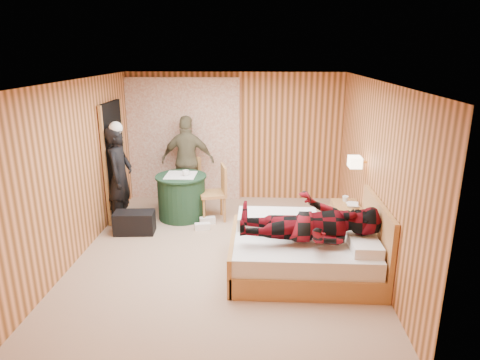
{
  "coord_description": "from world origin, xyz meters",
  "views": [
    {
      "loc": [
        0.53,
        -5.78,
        2.89
      ],
      "look_at": [
        0.22,
        0.26,
        1.05
      ],
      "focal_mm": 32.0,
      "sensor_mm": 36.0,
      "label": 1
    }
  ],
  "objects_px": {
    "wall_lamp": "(355,162)",
    "man_at_table": "(188,161)",
    "chair_far": "(189,177)",
    "nightstand": "(345,221)",
    "bed": "(304,251)",
    "round_table": "(182,196)",
    "man_on_bed": "(310,213)",
    "woman_standing": "(120,176)",
    "chair_near": "(217,189)",
    "duffel_bag": "(135,223)"
  },
  "relations": [
    {
      "from": "wall_lamp",
      "to": "man_at_table",
      "type": "distance_m",
      "value": 3.28
    },
    {
      "from": "wall_lamp",
      "to": "chair_far",
      "type": "bearing_deg",
      "value": 149.98
    },
    {
      "from": "nightstand",
      "to": "chair_far",
      "type": "relative_size",
      "value": 0.63
    },
    {
      "from": "bed",
      "to": "round_table",
      "type": "distance_m",
      "value": 2.74
    },
    {
      "from": "round_table",
      "to": "man_on_bed",
      "type": "bearing_deg",
      "value": -45.85
    },
    {
      "from": "chair_far",
      "to": "woman_standing",
      "type": "xyz_separation_m",
      "value": [
        -0.99,
        -1.04,
        0.31
      ]
    },
    {
      "from": "chair_far",
      "to": "chair_near",
      "type": "height_order",
      "value": "chair_near"
    },
    {
      "from": "chair_near",
      "to": "duffel_bag",
      "type": "relative_size",
      "value": 1.52
    },
    {
      "from": "bed",
      "to": "woman_standing",
      "type": "bearing_deg",
      "value": 152.83
    },
    {
      "from": "chair_near",
      "to": "man_on_bed",
      "type": "distance_m",
      "value": 2.49
    },
    {
      "from": "chair_near",
      "to": "duffel_bag",
      "type": "xyz_separation_m",
      "value": [
        -1.3,
        -0.68,
        -0.39
      ]
    },
    {
      "from": "wall_lamp",
      "to": "duffel_bag",
      "type": "distance_m",
      "value": 3.64
    },
    {
      "from": "man_on_bed",
      "to": "woman_standing",
      "type": "bearing_deg",
      "value": 149.67
    },
    {
      "from": "wall_lamp",
      "to": "nightstand",
      "type": "height_order",
      "value": "wall_lamp"
    },
    {
      "from": "round_table",
      "to": "man_at_table",
      "type": "xyz_separation_m",
      "value": [
        0.0,
        0.75,
        0.46
      ]
    },
    {
      "from": "man_at_table",
      "to": "nightstand",
      "type": "bearing_deg",
      "value": 153.5
    },
    {
      "from": "wall_lamp",
      "to": "man_on_bed",
      "type": "xyz_separation_m",
      "value": [
        -0.77,
        -1.19,
        -0.36
      ]
    },
    {
      "from": "duffel_bag",
      "to": "man_at_table",
      "type": "bearing_deg",
      "value": 61.53
    },
    {
      "from": "round_table",
      "to": "duffel_bag",
      "type": "bearing_deg",
      "value": -132.22
    },
    {
      "from": "round_table",
      "to": "chair_near",
      "type": "relative_size",
      "value": 0.92
    },
    {
      "from": "man_on_bed",
      "to": "wall_lamp",
      "type": "bearing_deg",
      "value": 56.94
    },
    {
      "from": "round_table",
      "to": "chair_near",
      "type": "bearing_deg",
      "value": -4.04
    },
    {
      "from": "duffel_bag",
      "to": "man_on_bed",
      "type": "xyz_separation_m",
      "value": [
        2.68,
        -1.36,
        0.76
      ]
    },
    {
      "from": "chair_far",
      "to": "chair_near",
      "type": "bearing_deg",
      "value": -36.38
    },
    {
      "from": "wall_lamp",
      "to": "chair_near",
      "type": "height_order",
      "value": "wall_lamp"
    },
    {
      "from": "nightstand",
      "to": "chair_far",
      "type": "bearing_deg",
      "value": 152.14
    },
    {
      "from": "nightstand",
      "to": "man_at_table",
      "type": "xyz_separation_m",
      "value": [
        -2.76,
        1.49,
        0.57
      ]
    },
    {
      "from": "nightstand",
      "to": "wall_lamp",
      "type": "bearing_deg",
      "value": -74.84
    },
    {
      "from": "chair_near",
      "to": "man_on_bed",
      "type": "xyz_separation_m",
      "value": [
        1.38,
        -2.04,
        0.37
      ]
    },
    {
      "from": "bed",
      "to": "woman_standing",
      "type": "relative_size",
      "value": 1.15
    },
    {
      "from": "duffel_bag",
      "to": "chair_near",
      "type": "bearing_deg",
      "value": 23.01
    },
    {
      "from": "wall_lamp",
      "to": "nightstand",
      "type": "bearing_deg",
      "value": 105.16
    },
    {
      "from": "bed",
      "to": "round_table",
      "type": "xyz_separation_m",
      "value": [
        -2.01,
        1.86,
        0.1
      ]
    },
    {
      "from": "nightstand",
      "to": "round_table",
      "type": "bearing_deg",
      "value": 164.96
    },
    {
      "from": "chair_far",
      "to": "woman_standing",
      "type": "relative_size",
      "value": 0.55
    },
    {
      "from": "man_at_table",
      "to": "bed",
      "type": "bearing_deg",
      "value": 129.43
    },
    {
      "from": "man_at_table",
      "to": "chair_near",
      "type": "bearing_deg",
      "value": 130.99
    },
    {
      "from": "woman_standing",
      "to": "man_on_bed",
      "type": "height_order",
      "value": "man_on_bed"
    },
    {
      "from": "chair_near",
      "to": "man_at_table",
      "type": "bearing_deg",
      "value": -155.12
    },
    {
      "from": "bed",
      "to": "chair_far",
      "type": "relative_size",
      "value": 2.1
    },
    {
      "from": "round_table",
      "to": "duffel_bag",
      "type": "xyz_separation_m",
      "value": [
        -0.66,
        -0.72,
        -0.22
      ]
    },
    {
      "from": "chair_near",
      "to": "man_at_table",
      "type": "distance_m",
      "value": 1.07
    },
    {
      "from": "duffel_bag",
      "to": "man_on_bed",
      "type": "relative_size",
      "value": 0.36
    },
    {
      "from": "bed",
      "to": "man_at_table",
      "type": "distance_m",
      "value": 3.34
    },
    {
      "from": "man_at_table",
      "to": "woman_standing",
      "type": "bearing_deg",
      "value": 50.04
    },
    {
      "from": "man_at_table",
      "to": "man_on_bed",
      "type": "relative_size",
      "value": 0.97
    },
    {
      "from": "chair_near",
      "to": "duffel_bag",
      "type": "bearing_deg",
      "value": -76.7
    },
    {
      "from": "duffel_bag",
      "to": "man_at_table",
      "type": "xyz_separation_m",
      "value": [
        0.66,
        1.48,
        0.68
      ]
    },
    {
      "from": "nightstand",
      "to": "duffel_bag",
      "type": "distance_m",
      "value": 3.42
    },
    {
      "from": "chair_far",
      "to": "man_on_bed",
      "type": "relative_size",
      "value": 0.53
    }
  ]
}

